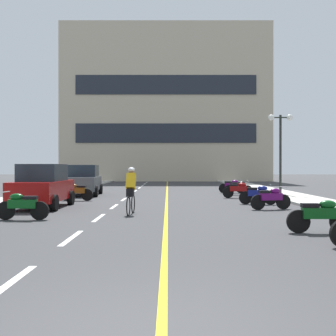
# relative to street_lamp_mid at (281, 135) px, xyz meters

# --- Properties ---
(ground_plane) EXTENTS (140.00, 140.00, 0.00)m
(ground_plane) POSITION_rel_street_lamp_mid_xyz_m (-7.00, 0.03, -3.60)
(ground_plane) COLOR #38383A
(curb_left) EXTENTS (2.40, 72.00, 0.12)m
(curb_left) POSITION_rel_street_lamp_mid_xyz_m (-14.20, 3.03, -3.54)
(curb_left) COLOR #B7B2A8
(curb_left) RESTS_ON ground
(curb_right) EXTENTS (2.40, 72.00, 0.12)m
(curb_right) POSITION_rel_street_lamp_mid_xyz_m (0.20, 3.03, -3.54)
(curb_right) COLOR #B7B2A8
(curb_right) RESTS_ON ground
(lane_dash_0) EXTENTS (0.14, 2.20, 0.01)m
(lane_dash_0) POSITION_rel_street_lamp_mid_xyz_m (-9.00, -18.97, -3.60)
(lane_dash_0) COLOR silver
(lane_dash_0) RESTS_ON ground
(lane_dash_1) EXTENTS (0.14, 2.20, 0.01)m
(lane_dash_1) POSITION_rel_street_lamp_mid_xyz_m (-9.00, -14.97, -3.60)
(lane_dash_1) COLOR silver
(lane_dash_1) RESTS_ON ground
(lane_dash_2) EXTENTS (0.14, 2.20, 0.01)m
(lane_dash_2) POSITION_rel_street_lamp_mid_xyz_m (-9.00, -10.97, -3.60)
(lane_dash_2) COLOR silver
(lane_dash_2) RESTS_ON ground
(lane_dash_3) EXTENTS (0.14, 2.20, 0.01)m
(lane_dash_3) POSITION_rel_street_lamp_mid_xyz_m (-9.00, -6.97, -3.60)
(lane_dash_3) COLOR silver
(lane_dash_3) RESTS_ON ground
(lane_dash_4) EXTENTS (0.14, 2.20, 0.01)m
(lane_dash_4) POSITION_rel_street_lamp_mid_xyz_m (-9.00, -2.97, -3.60)
(lane_dash_4) COLOR silver
(lane_dash_4) RESTS_ON ground
(lane_dash_5) EXTENTS (0.14, 2.20, 0.01)m
(lane_dash_5) POSITION_rel_street_lamp_mid_xyz_m (-9.00, 1.03, -3.60)
(lane_dash_5) COLOR silver
(lane_dash_5) RESTS_ON ground
(lane_dash_6) EXTENTS (0.14, 2.20, 0.01)m
(lane_dash_6) POSITION_rel_street_lamp_mid_xyz_m (-9.00, 5.03, -3.60)
(lane_dash_6) COLOR silver
(lane_dash_6) RESTS_ON ground
(lane_dash_7) EXTENTS (0.14, 2.20, 0.01)m
(lane_dash_7) POSITION_rel_street_lamp_mid_xyz_m (-9.00, 9.03, -3.60)
(lane_dash_7) COLOR silver
(lane_dash_7) RESTS_ON ground
(lane_dash_8) EXTENTS (0.14, 2.20, 0.01)m
(lane_dash_8) POSITION_rel_street_lamp_mid_xyz_m (-9.00, 13.03, -3.60)
(lane_dash_8) COLOR silver
(lane_dash_8) RESTS_ON ground
(lane_dash_9) EXTENTS (0.14, 2.20, 0.01)m
(lane_dash_9) POSITION_rel_street_lamp_mid_xyz_m (-9.00, 17.03, -3.60)
(lane_dash_9) COLOR silver
(lane_dash_9) RESTS_ON ground
(lane_dash_10) EXTENTS (0.14, 2.20, 0.01)m
(lane_dash_10) POSITION_rel_street_lamp_mid_xyz_m (-9.00, 21.03, -3.60)
(lane_dash_10) COLOR silver
(lane_dash_10) RESTS_ON ground
(lane_dash_11) EXTENTS (0.14, 2.20, 0.01)m
(lane_dash_11) POSITION_rel_street_lamp_mid_xyz_m (-9.00, 25.03, -3.60)
(lane_dash_11) COLOR silver
(lane_dash_11) RESTS_ON ground
(centre_line_yellow) EXTENTS (0.12, 66.00, 0.01)m
(centre_line_yellow) POSITION_rel_street_lamp_mid_xyz_m (-6.75, 3.03, -3.60)
(centre_line_yellow) COLOR gold
(centre_line_yellow) RESTS_ON ground
(office_building) EXTENTS (24.98, 6.50, 18.74)m
(office_building) POSITION_rel_street_lamp_mid_xyz_m (-6.93, 27.22, 5.77)
(office_building) COLOR #BCAD93
(office_building) RESTS_ON ground
(street_lamp_mid) EXTENTS (1.46, 0.36, 4.70)m
(street_lamp_mid) POSITION_rel_street_lamp_mid_xyz_m (0.00, 0.00, 0.00)
(street_lamp_mid) COLOR black
(street_lamp_mid) RESTS_ON curb_right
(parked_car_near) EXTENTS (1.92, 4.20, 1.82)m
(parked_car_near) POSITION_rel_street_lamp_mid_xyz_m (-11.90, -7.51, -2.68)
(parked_car_near) COLOR black
(parked_car_near) RESTS_ON ground
(parked_car_mid) EXTENTS (2.13, 4.30, 1.82)m
(parked_car_mid) POSITION_rel_street_lamp_mid_xyz_m (-11.71, 0.16, -2.68)
(parked_car_mid) COLOR black
(parked_car_mid) RESTS_ON ground
(motorcycle_2) EXTENTS (1.70, 0.60, 0.92)m
(motorcycle_2) POSITION_rel_street_lamp_mid_xyz_m (-2.77, -14.27, -3.13)
(motorcycle_2) COLOR black
(motorcycle_2) RESTS_ON ground
(motorcycle_3) EXTENTS (1.70, 0.60, 0.92)m
(motorcycle_3) POSITION_rel_street_lamp_mid_xyz_m (-11.37, -11.55, -3.13)
(motorcycle_3) COLOR black
(motorcycle_3) RESTS_ON ground
(motorcycle_4) EXTENTS (1.68, 0.65, 0.92)m
(motorcycle_4) POSITION_rel_street_lamp_mid_xyz_m (-2.58, -8.27, -3.13)
(motorcycle_4) COLOR black
(motorcycle_4) RESTS_ON ground
(motorcycle_5) EXTENTS (1.68, 0.65, 0.92)m
(motorcycle_5) POSITION_rel_street_lamp_mid_xyz_m (-2.60, -5.99, -3.13)
(motorcycle_5) COLOR black
(motorcycle_5) RESTS_ON ground
(motorcycle_6) EXTENTS (1.70, 0.60, 0.92)m
(motorcycle_6) POSITION_rel_street_lamp_mid_xyz_m (-11.30, -3.81, -3.13)
(motorcycle_6) COLOR black
(motorcycle_6) RESTS_ON ground
(motorcycle_7) EXTENTS (1.70, 0.60, 0.92)m
(motorcycle_7) POSITION_rel_street_lamp_mid_xyz_m (-2.85, -2.13, -3.13)
(motorcycle_7) COLOR black
(motorcycle_7) RESTS_ON ground
(motorcycle_8) EXTENTS (1.65, 0.75, 0.92)m
(motorcycle_8) POSITION_rel_street_lamp_mid_xyz_m (-2.42, 0.45, -3.13)
(motorcycle_8) COLOR black
(motorcycle_8) RESTS_ON ground
(motorcycle_9) EXTENTS (1.69, 0.60, 0.92)m
(motorcycle_9) POSITION_rel_street_lamp_mid_xyz_m (-2.51, 2.38, -3.13)
(motorcycle_9) COLOR black
(motorcycle_9) RESTS_ON ground
(cyclist_rider) EXTENTS (0.42, 1.77, 1.71)m
(cyclist_rider) POSITION_rel_street_lamp_mid_xyz_m (-8.02, -9.95, -2.71)
(cyclist_rider) COLOR black
(cyclist_rider) RESTS_ON ground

